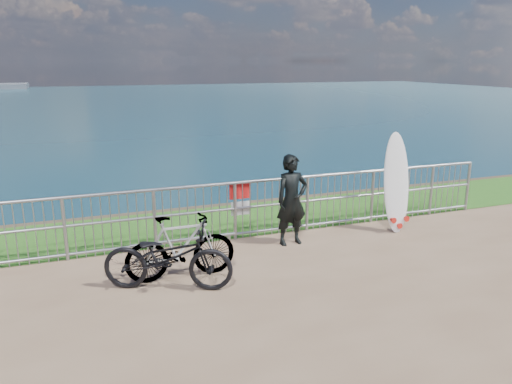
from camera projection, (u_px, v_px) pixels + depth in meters
name	position (u px, v px, depth m)	size (l,w,h in m)	color
grass_strip	(242.00, 219.00, 10.66)	(120.00, 120.00, 0.00)	#225517
railing	(261.00, 207.00, 9.52)	(10.06, 0.10, 1.13)	gray
surfer	(292.00, 200.00, 9.06)	(0.61, 0.40, 1.67)	black
surfboard	(396.00, 186.00, 9.77)	(0.60, 0.55, 1.96)	white
bicycle_near	(168.00, 257.00, 7.30)	(0.67, 1.91, 1.01)	black
bicycle_far	(181.00, 247.00, 7.66)	(0.48, 1.71, 1.03)	black
bike_rack	(184.00, 242.00, 8.47)	(1.80, 0.05, 0.38)	gray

